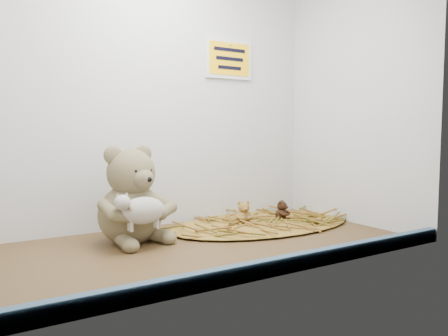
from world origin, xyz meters
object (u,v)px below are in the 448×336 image
toy_lamb (143,211)px  mini_teddy_tan (244,212)px  mini_teddy_brown (282,209)px  main_teddy (130,194)px

toy_lamb → mini_teddy_tan: toy_lamb is taller
toy_lamb → mini_teddy_brown: 51.87cm
toy_lamb → mini_teddy_brown: bearing=8.3°
mini_teddy_tan → mini_teddy_brown: bearing=12.9°
main_teddy → toy_lamb: 9.96cm
toy_lamb → mini_teddy_brown: toy_lamb is taller
mini_teddy_tan → mini_teddy_brown: (14.30, -1.25, -0.41)cm
mini_teddy_brown → toy_lamb: bearing=153.8°
toy_lamb → mini_teddy_brown: (51.02, 7.48, -5.56)cm
main_teddy → toy_lamb: size_ratio=1.76×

